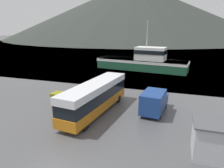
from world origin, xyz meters
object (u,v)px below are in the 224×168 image
at_px(tour_bus, 96,96).
at_px(dock_kiosk, 212,139).
at_px(delivery_van, 154,101).
at_px(fishing_boat, 143,61).
at_px(storage_bin, 57,97).
at_px(small_boat, 166,65).

distance_m(tour_bus, dock_kiosk, 12.02).
distance_m(delivery_van, dock_kiosk, 8.30).
bearing_deg(tour_bus, fishing_boat, 93.94).
height_order(fishing_boat, dock_kiosk, fishing_boat).
relative_size(delivery_van, dock_kiosk, 1.95).
distance_m(delivery_van, fishing_boat, 23.96).
relative_size(delivery_van, storage_bin, 3.60).
xyz_separation_m(storage_bin, small_boat, (11.57, 29.50, -0.26)).
distance_m(storage_bin, dock_kiosk, 18.07).
bearing_deg(tour_bus, delivery_van, 24.29).
relative_size(dock_kiosk, small_boat, 0.42).
bearing_deg(fishing_boat, storage_bin, 171.09).
relative_size(fishing_boat, storage_bin, 13.65).
relative_size(tour_bus, delivery_van, 2.12).
bearing_deg(storage_bin, dock_kiosk, -19.88).
xyz_separation_m(delivery_van, storage_bin, (-12.08, -0.56, -0.67)).
bearing_deg(storage_bin, tour_bus, -13.72).
bearing_deg(tour_bus, small_boat, 85.92).
distance_m(fishing_boat, dock_kiosk, 31.73).
bearing_deg(dock_kiosk, fishing_boat, 108.43).
distance_m(delivery_van, storage_bin, 12.12).
bearing_deg(storage_bin, fishing_boat, 73.82).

